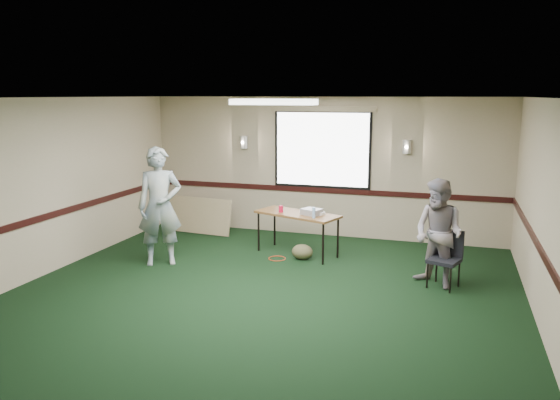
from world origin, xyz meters
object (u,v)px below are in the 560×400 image
(person_right, at_px, (439,234))
(person_left, at_px, (160,206))
(folding_table, at_px, (297,216))
(conference_chair, at_px, (446,254))
(projector, at_px, (312,212))

(person_right, bearing_deg, person_left, -141.59)
(folding_table, xyz_separation_m, person_left, (-1.98, -1.19, 0.28))
(folding_table, bearing_deg, person_right, -2.40)
(conference_chair, bearing_deg, person_left, -156.32)
(person_left, bearing_deg, folding_table, 0.84)
(conference_chair, xyz_separation_m, person_right, (-0.12, -0.05, 0.30))
(person_left, distance_m, person_right, 4.36)
(folding_table, xyz_separation_m, person_right, (2.36, -0.93, 0.11))
(projector, relative_size, person_right, 0.20)
(conference_chair, bearing_deg, folding_table, -179.79)
(folding_table, distance_m, person_right, 2.54)
(projector, bearing_deg, person_right, -0.44)
(person_right, bearing_deg, conference_chair, 55.57)
(person_left, relative_size, person_right, 1.22)
(person_left, bearing_deg, conference_chair, -26.28)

